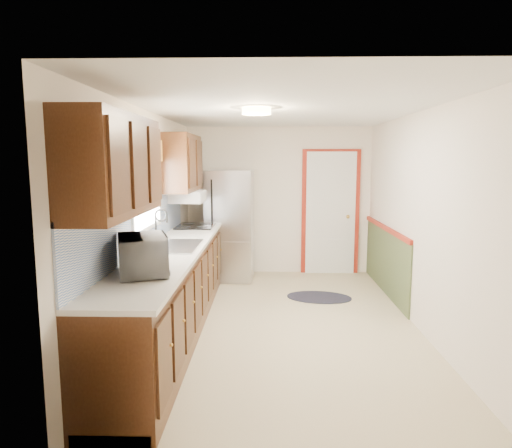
{
  "coord_description": "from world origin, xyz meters",
  "views": [
    {
      "loc": [
        -0.19,
        -5.0,
        1.86
      ],
      "look_at": [
        -0.31,
        0.09,
        1.15
      ],
      "focal_mm": 32.0,
      "sensor_mm": 36.0,
      "label": 1
    }
  ],
  "objects": [
    {
      "name": "room_shell",
      "position": [
        0.0,
        0.0,
        1.2
      ],
      "size": [
        3.2,
        5.2,
        2.52
      ],
      "color": "tan",
      "rests_on": "ground"
    },
    {
      "name": "kitchen_run",
      "position": [
        -1.24,
        -0.29,
        0.81
      ],
      "size": [
        0.63,
        4.0,
        2.2
      ],
      "color": "#33190B",
      "rests_on": "ground"
    },
    {
      "name": "back_wall_trim",
      "position": [
        0.99,
        2.21,
        0.89
      ],
      "size": [
        1.12,
        2.3,
        2.08
      ],
      "color": "maroon",
      "rests_on": "ground"
    },
    {
      "name": "ceiling_fixture",
      "position": [
        -0.3,
        -0.2,
        2.36
      ],
      "size": [
        0.3,
        0.3,
        0.06
      ],
      "primitive_type": "cylinder",
      "color": "#FFD88C",
      "rests_on": "room_shell"
    },
    {
      "name": "microwave",
      "position": [
        -1.2,
        -1.36,
        1.13
      ],
      "size": [
        0.48,
        0.64,
        0.38
      ],
      "primitive_type": "imported",
      "rotation": [
        0.0,
        0.0,
        1.9
      ],
      "color": "white",
      "rests_on": "kitchen_run"
    },
    {
      "name": "refrigerator",
      "position": [
        -0.77,
        2.05,
        0.86
      ],
      "size": [
        0.74,
        0.73,
        1.71
      ],
      "rotation": [
        0.0,
        0.0,
        -0.04
      ],
      "color": "#B7B7BC",
      "rests_on": "ground"
    },
    {
      "name": "rug",
      "position": [
        0.53,
        1.05,
        0.01
      ],
      "size": [
        0.96,
        0.7,
        0.01
      ],
      "primitive_type": "ellipsoid",
      "rotation": [
        0.0,
        0.0,
        -0.16
      ],
      "color": "black",
      "rests_on": "ground"
    },
    {
      "name": "cooktop",
      "position": [
        -1.19,
        1.28,
        0.95
      ],
      "size": [
        0.51,
        0.61,
        0.02
      ],
      "primitive_type": "cube",
      "color": "black",
      "rests_on": "kitchen_run"
    }
  ]
}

